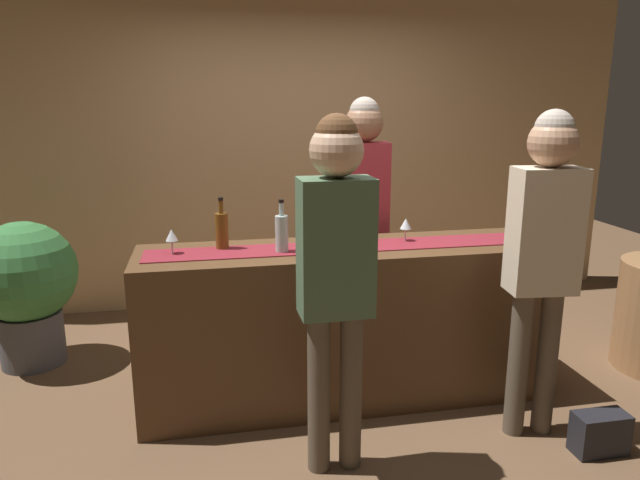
# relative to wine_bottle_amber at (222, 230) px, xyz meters

# --- Properties ---
(ground_plane) EXTENTS (10.00, 10.00, 0.00)m
(ground_plane) POSITION_rel_wine_bottle_amber_xyz_m (0.71, -0.09, -1.07)
(ground_plane) COLOR brown
(back_wall) EXTENTS (6.00, 0.12, 2.90)m
(back_wall) POSITION_rel_wine_bottle_amber_xyz_m (0.71, 1.81, 0.38)
(back_wall) COLOR tan
(back_wall) RESTS_ON ground
(bar_counter) EXTENTS (2.41, 0.60, 0.95)m
(bar_counter) POSITION_rel_wine_bottle_amber_xyz_m (0.71, -0.09, -0.59)
(bar_counter) COLOR #543821
(bar_counter) RESTS_ON ground
(counter_runner_cloth) EXTENTS (2.29, 0.28, 0.01)m
(counter_runner_cloth) POSITION_rel_wine_bottle_amber_xyz_m (0.71, -0.09, -0.11)
(counter_runner_cloth) COLOR maroon
(counter_runner_cloth) RESTS_ON bar_counter
(wine_bottle_amber) EXTENTS (0.07, 0.07, 0.30)m
(wine_bottle_amber) POSITION_rel_wine_bottle_amber_xyz_m (0.00, 0.00, 0.00)
(wine_bottle_amber) COLOR brown
(wine_bottle_amber) RESTS_ON bar_counter
(wine_bottle_clear) EXTENTS (0.07, 0.07, 0.30)m
(wine_bottle_clear) POSITION_rel_wine_bottle_amber_xyz_m (0.33, -0.14, 0.00)
(wine_bottle_clear) COLOR #B2C6C1
(wine_bottle_clear) RESTS_ON bar_counter
(wine_bottle_green) EXTENTS (0.07, 0.07, 0.30)m
(wine_bottle_green) POSITION_rel_wine_bottle_amber_xyz_m (0.77, -0.00, 0.00)
(wine_bottle_green) COLOR #194723
(wine_bottle_green) RESTS_ON bar_counter
(wine_glass_near_customer) EXTENTS (0.07, 0.07, 0.14)m
(wine_glass_near_customer) POSITION_rel_wine_bottle_amber_xyz_m (1.10, -0.03, -0.01)
(wine_glass_near_customer) COLOR silver
(wine_glass_near_customer) RESTS_ON bar_counter
(wine_glass_mid_counter) EXTENTS (0.07, 0.07, 0.14)m
(wine_glass_mid_counter) POSITION_rel_wine_bottle_amber_xyz_m (-0.28, -0.06, -0.01)
(wine_glass_mid_counter) COLOR silver
(wine_glass_mid_counter) RESTS_ON bar_counter
(bartender) EXTENTS (0.36, 0.25, 1.81)m
(bartender) POSITION_rel_wine_bottle_amber_xyz_m (0.97, 0.49, 0.07)
(bartender) COLOR #26262B
(bartender) RESTS_ON ground
(customer_sipping) EXTENTS (0.36, 0.25, 1.75)m
(customer_sipping) POSITION_rel_wine_bottle_amber_xyz_m (1.61, -0.69, 0.03)
(customer_sipping) COLOR brown
(customer_sipping) RESTS_ON ground
(customer_browsing) EXTENTS (0.34, 0.24, 1.74)m
(customer_browsing) POSITION_rel_wine_bottle_amber_xyz_m (0.49, -0.79, 0.02)
(customer_browsing) COLOR brown
(customer_browsing) RESTS_ON ground
(potted_plant_tall) EXTENTS (0.69, 0.69, 1.00)m
(potted_plant_tall) POSITION_rel_wine_bottle_amber_xyz_m (-1.31, 0.78, -0.49)
(potted_plant_tall) COLOR #4C4C51
(potted_plant_tall) RESTS_ON ground
(handbag) EXTENTS (0.28, 0.14, 0.22)m
(handbag) POSITION_rel_wine_bottle_amber_xyz_m (1.87, -0.94, -0.96)
(handbag) COLOR black
(handbag) RESTS_ON ground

